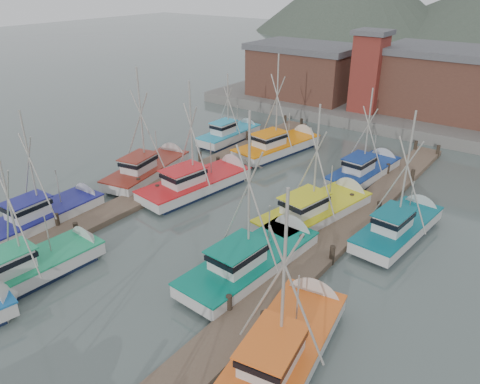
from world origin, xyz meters
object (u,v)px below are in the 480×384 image
Objects in this scene: lookout_tower at (369,71)px; boat_8 at (201,182)px; boat_4 at (37,266)px; boat_12 at (281,145)px.

lookout_tower reaches higher than boat_8.
boat_4 is 13.89m from boat_8.
boat_8 is (-0.16, 13.89, 0.00)m from boat_4.
boat_12 is (0.34, 24.56, 0.00)m from boat_4.
lookout_tower reaches higher than boat_4.
boat_12 reaches higher than boat_8.
lookout_tower is at bearing 89.63° from boat_4.
lookout_tower is 39.04m from boat_4.
boat_8 reaches higher than boat_4.
boat_12 is at bearing 92.44° from boat_4.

